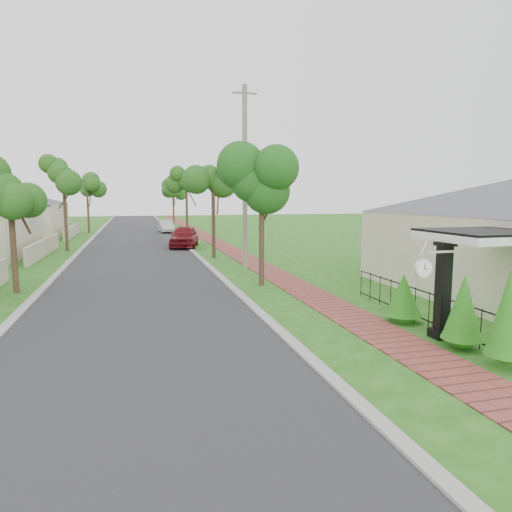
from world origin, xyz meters
name	(u,v)px	position (x,y,z in m)	size (l,w,h in m)	color
ground	(262,340)	(0.00, 0.00, 0.00)	(160.00, 160.00, 0.00)	#1F5E16
road	(136,252)	(-3.00, 20.00, 0.00)	(7.00, 120.00, 0.02)	#28282B
kerb_right	(192,251)	(0.65, 20.00, 0.00)	(0.30, 120.00, 0.10)	#9E9E99
kerb_left	(77,254)	(-6.65, 20.00, 0.00)	(0.30, 120.00, 0.10)	#9E9E99
sidewalk	(229,250)	(3.25, 20.00, 0.00)	(1.50, 120.00, 0.03)	#96463C
porch_post	(443,296)	(4.55, -1.00, 1.12)	(0.48, 0.48, 2.52)	black
picket_fence	(429,308)	(4.90, 0.00, 0.53)	(0.03, 8.02, 1.00)	black
street_trees	(135,185)	(-2.87, 26.84, 4.54)	(10.70, 37.65, 5.89)	#382619
hedge_row	(449,309)	(4.45, -1.39, 0.88)	(0.94, 4.68, 2.28)	#176414
parked_car_red	(184,237)	(0.40, 22.27, 0.78)	(1.84, 4.57, 1.56)	maroon
parked_car_white	(166,226)	(0.10, 36.58, 0.63)	(1.34, 3.85, 1.27)	silver
near_tree	(262,187)	(1.95, 7.00, 4.03)	(1.98, 1.98, 5.07)	#382619
utility_pole	(245,178)	(2.30, 11.31, 4.57)	(1.20, 0.24, 9.01)	gray
station_clock	(424,267)	(3.68, -1.40, 1.95)	(1.08, 0.13, 0.65)	silver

